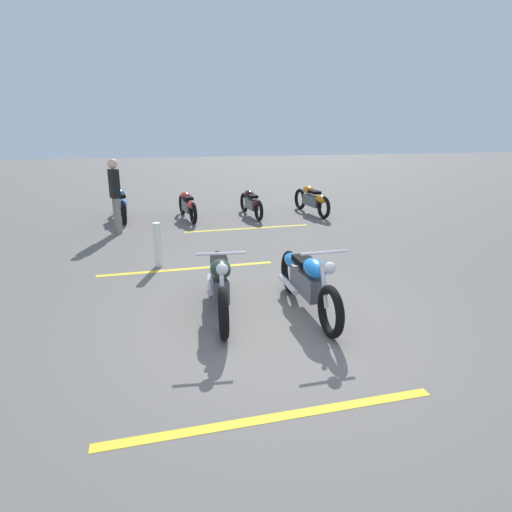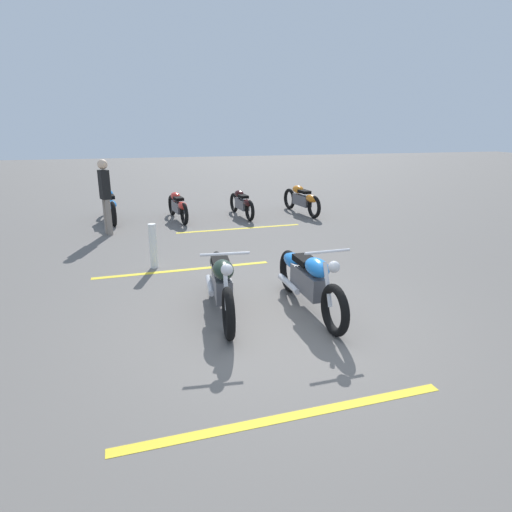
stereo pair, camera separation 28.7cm
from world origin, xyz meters
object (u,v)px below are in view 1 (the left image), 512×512
Objects in this scene: motorcycle_dark_foreground at (220,280)px; motorcycle_row_center at (188,205)px; motorcycle_row_far_left at (312,199)px; motorcycle_row_right at (121,204)px; bollard_post at (158,245)px; motorcycle_bright_foreground at (307,279)px; bystander_near_row at (115,192)px; motorcycle_row_left at (252,203)px.

motorcycle_row_center is at bearing -174.73° from motorcycle_dark_foreground.
motorcycle_dark_foreground reaches higher than motorcycle_row_far_left.
motorcycle_row_right reaches higher than motorcycle_row_center.
motorcycle_row_center is 2.35× the size of bollard_post.
motorcycle_row_center is (6.49, 1.37, -0.06)m from motorcycle_bright_foreground.
bollard_post is at bearing 159.64° from motorcycle_row_center.
bystander_near_row is at bearing 114.14° from motorcycle_row_center.
motorcycle_row_left is at bearing -31.85° from bollard_post.
motorcycle_row_center is (6.28, 0.16, -0.06)m from motorcycle_dark_foreground.
bystander_near_row reaches higher than motorcycle_row_right.
motorcycle_row_far_left is 1.80m from motorcycle_row_left.
motorcycle_bright_foreground is 3.23m from bollard_post.
motorcycle_dark_foreground is 1.17× the size of motorcycle_row_left.
motorcycle_bright_foreground is 7.53m from motorcycle_row_right.
motorcycle_row_center is 1.83m from motorcycle_row_right.
motorcycle_bright_foreground is at bearing -139.31° from bollard_post.
motorcycle_bright_foreground reaches higher than motorcycle_row_far_left.
motorcycle_bright_foreground is at bearing -165.01° from motorcycle_row_right.
bystander_near_row is (5.09, 1.91, 0.53)m from motorcycle_dark_foreground.
motorcycle_row_center is (-0.04, 1.80, 0.01)m from motorcycle_row_left.
motorcycle_row_center is at bearing 83.59° from motorcycle_row_left.
motorcycle_row_center reaches higher than motorcycle_row_left.
motorcycle_row_far_left reaches higher than motorcycle_row_center.
motorcycle_row_far_left is 5.40m from motorcycle_row_right.
motorcycle_row_center is at bearing -171.52° from motorcycle_bright_foreground.
motorcycle_row_far_left reaches higher than motorcycle_row_left.
motorcycle_row_right is at bearing 13.63° from bollard_post.
motorcycle_row_far_left is 1.08× the size of motorcycle_row_center.
motorcycle_row_center is 1.10× the size of bystander_near_row.
motorcycle_row_right is 1.62m from bystander_near_row.
motorcycle_dark_foreground is 1.03× the size of motorcycle_row_right.
motorcycle_dark_foreground is 2.69× the size of bollard_post.
motorcycle_row_left is at bearing -104.75° from motorcycle_row_right.
motorcycle_bright_foreground is 1.23m from motorcycle_dark_foreground.
motorcycle_row_far_left is (6.53, -2.23, -0.03)m from motorcycle_bright_foreground.
motorcycle_dark_foreground is 1.26× the size of bystander_near_row.
bystander_near_row is at bearing -155.67° from motorcycle_dark_foreground.
motorcycle_row_left is 1.08× the size of bystander_near_row.
motorcycle_row_right is 1.22× the size of bystander_near_row.
motorcycle_row_left is (-0.01, 1.80, -0.04)m from motorcycle_row_far_left.
bollard_post is at bearing -154.39° from motorcycle_dark_foreground.
bystander_near_row reaches higher than motorcycle_dark_foreground.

